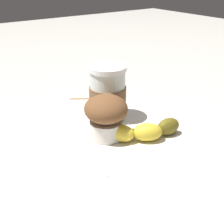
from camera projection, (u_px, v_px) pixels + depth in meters
The scene contains 6 objects.
ground_plane at pixel (112, 132), 0.66m from camera, with size 3.00×3.00×0.00m, color beige.
paper_napkin at pixel (112, 131), 0.66m from camera, with size 0.27×0.27×0.00m, color white.
coffee_cup at pixel (108, 94), 0.70m from camera, with size 0.08×0.08×0.12m.
muffin at pixel (106, 115), 0.62m from camera, with size 0.09×0.09×0.09m.
banana at pixel (146, 131), 0.63m from camera, with size 0.09×0.15×0.04m.
wooden_stirrer at pixel (90, 98), 0.83m from camera, with size 0.11×0.01×0.00m, color #9E7547.
Camera 1 is at (0.47, -0.34, 0.32)m, focal length 50.00 mm.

